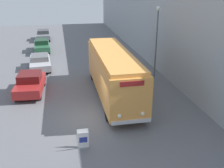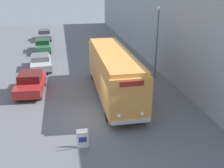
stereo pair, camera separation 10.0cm
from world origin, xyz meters
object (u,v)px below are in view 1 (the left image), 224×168
Objects in this scene: vintage_bus at (113,72)px; sign_board at (83,139)px; streetlamp at (157,33)px; parked_car_distant at (43,35)px; parked_car_mid at (40,62)px; parked_car_near at (30,83)px; parked_car_far at (42,45)px.

sign_board is (-2.85, -6.25, -1.43)m from vintage_bus.
parked_car_distant is at bearing 118.50° from streetlamp.
sign_board is 0.21× the size of parked_car_mid.
parked_car_near is at bearing -92.19° from parked_car_distant.
parked_car_near is (-6.17, 1.78, -1.13)m from vintage_bus.
parked_car_mid is 1.00× the size of parked_car_far.
parked_car_mid is 1.04× the size of parked_car_distant.
streetlamp is at bearing 52.00° from sign_board.
parked_car_mid is at bearing 154.08° from streetlamp.
parked_car_near is (-3.31, 8.03, 0.30)m from sign_board.
parked_car_far is at bearing 87.39° from parked_car_mid.
parked_car_far is at bearing 130.38° from streetlamp.
sign_board is 8.69m from parked_car_near.
parked_car_far is (-5.95, 14.99, -1.17)m from vintage_bus.
parked_car_mid is (0.41, 6.04, -0.07)m from parked_car_near.
streetlamp is 21.98m from parked_car_distant.
parked_car_far is at bearing 98.28° from sign_board.
parked_car_far is (-10.26, 12.06, -3.32)m from streetlamp.
streetlamp reaches higher than sign_board.
vintage_bus is at bearing -72.48° from parked_car_far.
sign_board is at bearing -85.83° from parked_car_far.
parked_car_near is 20.25m from parked_car_distant.
sign_board is 21.46m from parked_car_far.
vintage_bus reaches higher than parked_car_mid.
parked_car_near is (-10.48, -1.15, -3.28)m from streetlamp.
parked_car_far is (0.22, 13.21, -0.04)m from parked_car_near.
parked_car_distant is at bearing 87.10° from parked_car_mid.
sign_board is at bearing -128.00° from streetlamp.
parked_car_far reaches higher than parked_car_mid.
streetlamp is 1.34× the size of parked_car_mid.
vintage_bus is 6.52m from parked_car_near.
parked_car_mid is at bearing -92.62° from parked_car_far.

